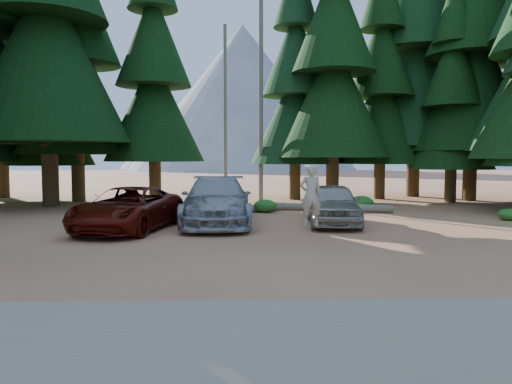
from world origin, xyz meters
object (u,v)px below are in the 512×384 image
silver_minivan_right (333,204)px  log_left (242,209)px  silver_minivan_center (217,201)px  red_pickup (128,209)px  log_right (331,207)px  frisbee_player (311,195)px  log_mid (310,207)px

silver_minivan_right → log_left: 5.03m
silver_minivan_center → silver_minivan_right: size_ratio=1.34×
red_pickup → log_right: bearing=47.2°
red_pickup → silver_minivan_center: size_ratio=0.88×
silver_minivan_center → silver_minivan_right: bearing=-3.2°
log_left → log_right: size_ratio=0.88×
silver_minivan_center → log_right: bearing=39.7°
red_pickup → frisbee_player: 6.11m
silver_minivan_center → frisbee_player: (2.96, -3.07, 0.45)m
red_pickup → log_left: bearing=64.3°
log_left → log_mid: (3.19, 1.46, -0.04)m
silver_minivan_center → log_mid: 6.55m
red_pickup → silver_minivan_center: (2.88, 1.35, 0.14)m
red_pickup → log_left: 6.26m
silver_minivan_center → frisbee_player: size_ratio=3.20×
log_left → silver_minivan_right: bearing=-82.5°
silver_minivan_center → silver_minivan_right: 4.18m
log_right → log_left: bearing=-154.2°
silver_minivan_center → silver_minivan_right: (4.18, -0.14, -0.11)m
silver_minivan_right → frisbee_player: (-1.22, -2.93, 0.55)m
frisbee_player → log_left: 7.09m
frisbee_player → log_mid: (1.12, 8.14, -1.18)m
red_pickup → frisbee_player: frisbee_player is taller
frisbee_player → log_left: (-2.07, 6.68, -1.13)m
silver_minivan_right → log_mid: bearing=96.7°
frisbee_player → log_right: bearing=-113.0°
silver_minivan_right → frisbee_player: 3.22m
silver_minivan_center → log_right: size_ratio=1.10×
silver_minivan_right → log_left: (-3.29, 3.76, -0.58)m
frisbee_player → log_right: frisbee_player is taller
log_mid → frisbee_player: bearing=-61.2°
silver_minivan_right → log_mid: size_ratio=1.44×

